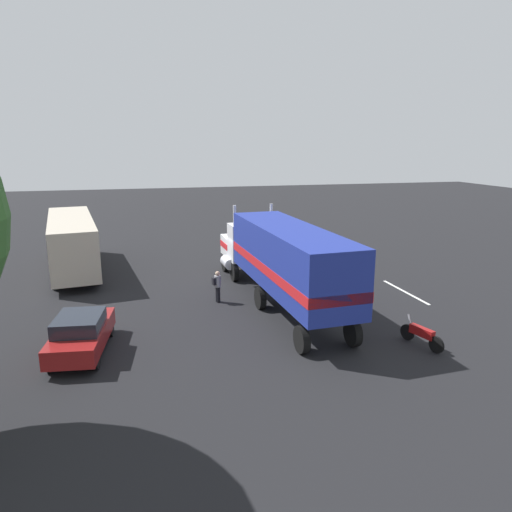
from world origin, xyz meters
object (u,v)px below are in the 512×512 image
person_bystander (217,285)px  parked_car (81,333)px  parked_bus (72,239)px  motorcycle (421,335)px  semi_truck (281,257)px

person_bystander → parked_car: person_bystander is taller
parked_bus → parked_car: parked_bus is taller
motorcycle → semi_truck: bearing=34.2°
motorcycle → parked_car: bearing=78.7°
parked_car → motorcycle: parked_car is taller
parked_bus → motorcycle: (-15.46, -14.85, -1.58)m
parked_bus → person_bystander: bearing=-136.4°
person_bystander → parked_car: (-4.62, 6.05, -0.09)m
person_bystander → parked_car: 7.62m
parked_bus → motorcycle: size_ratio=5.49×
semi_truck → person_bystander: (1.28, 2.96, -1.63)m
parked_bus → parked_car: bearing=-172.1°
person_bystander → motorcycle: (-7.24, -7.01, -0.41)m
semi_truck → motorcycle: bearing=-145.8°
motorcycle → person_bystander: bearing=44.1°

